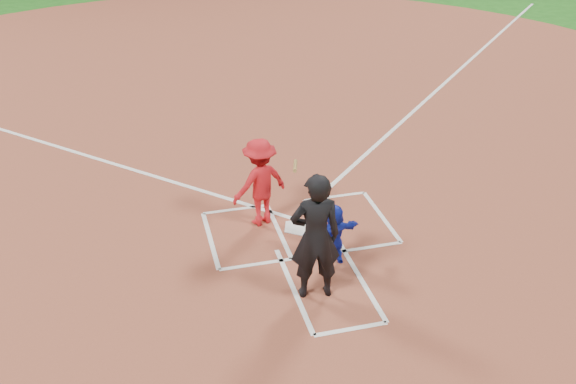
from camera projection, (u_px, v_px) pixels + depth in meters
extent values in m
plane|color=#195715|center=(299.00, 228.00, 11.50)|extent=(120.00, 120.00, 0.00)
cylinder|color=brown|center=(237.00, 108.00, 16.57)|extent=(28.00, 28.00, 0.01)
cylinder|color=silver|center=(299.00, 227.00, 11.49)|extent=(0.60, 0.60, 0.02)
imported|color=#1627B3|center=(333.00, 235.00, 10.29)|extent=(1.04, 0.49, 1.08)
imported|color=black|center=(315.00, 237.00, 9.34)|extent=(0.80, 0.57, 2.06)
cube|color=white|center=(235.00, 209.00, 12.05)|extent=(1.22, 0.08, 0.01)
cube|color=white|center=(256.00, 264.00, 10.50)|extent=(1.22, 0.08, 0.01)
cube|color=white|center=(279.00, 230.00, 11.41)|extent=(0.08, 1.83, 0.01)
cube|color=white|center=(210.00, 240.00, 11.14)|extent=(0.08, 1.83, 0.01)
cube|color=white|center=(335.00, 196.00, 12.48)|extent=(1.22, 0.08, 0.01)
cube|color=white|center=(368.00, 247.00, 10.93)|extent=(1.22, 0.08, 0.01)
cube|color=white|center=(318.00, 225.00, 11.57)|extent=(0.08, 1.83, 0.01)
cube|color=white|center=(381.00, 216.00, 11.84)|extent=(0.08, 1.83, 0.01)
cube|color=white|center=(293.00, 289.00, 9.93)|extent=(0.08, 2.20, 0.01)
cube|color=white|center=(360.00, 278.00, 10.17)|extent=(0.08, 2.20, 0.01)
cube|color=white|center=(351.00, 329.00, 9.12)|extent=(1.10, 0.08, 0.01)
cube|color=white|center=(460.00, 69.00, 19.28)|extent=(14.21, 14.21, 0.01)
imported|color=red|center=(260.00, 182.00, 11.27)|extent=(1.20, 0.92, 1.63)
cylinder|color=olive|center=(295.00, 166.00, 11.12)|extent=(0.30, 0.82, 0.28)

